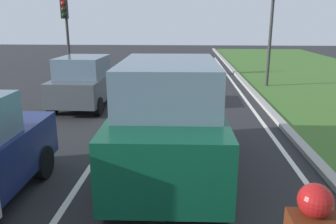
% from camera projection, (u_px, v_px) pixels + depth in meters
% --- Properties ---
extents(ground_plane, '(60.00, 60.00, 0.00)m').
position_uv_depth(ground_plane, '(151.00, 104.00, 12.41)').
color(ground_plane, '#262628').
extents(lane_line_center, '(0.12, 32.00, 0.01)m').
position_uv_depth(lane_line_center, '(132.00, 104.00, 12.44)').
color(lane_line_center, silver).
rests_on(lane_line_center, ground).
extents(lane_line_right_edge, '(0.12, 32.00, 0.01)m').
position_uv_depth(lane_line_right_edge, '(250.00, 105.00, 12.22)').
color(lane_line_right_edge, silver).
rests_on(lane_line_right_edge, ground).
extents(curb_right, '(0.24, 48.00, 0.12)m').
position_uv_depth(curb_right, '(264.00, 104.00, 12.17)').
color(curb_right, '#9E9B93').
rests_on(curb_right, ground).
extents(car_suv_ahead, '(2.05, 4.54, 2.28)m').
position_uv_depth(car_suv_ahead, '(169.00, 119.00, 6.45)').
color(car_suv_ahead, '#0C472D').
rests_on(car_suv_ahead, ground).
extents(car_hatchback_far, '(1.80, 3.74, 1.78)m').
position_uv_depth(car_hatchback_far, '(85.00, 82.00, 11.91)').
color(car_hatchback_far, '#474C51').
rests_on(car_hatchback_far, ground).
extents(traffic_light_near_right, '(0.32, 0.50, 5.08)m').
position_uv_depth(traffic_light_near_right, '(273.00, 10.00, 14.62)').
color(traffic_light_near_right, '#2D2D2D').
rests_on(traffic_light_near_right, ground).
extents(traffic_light_overhead_left, '(0.32, 0.50, 4.29)m').
position_uv_depth(traffic_light_overhead_left, '(66.00, 23.00, 16.97)').
color(traffic_light_overhead_left, '#2D2D2D').
rests_on(traffic_light_overhead_left, ground).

